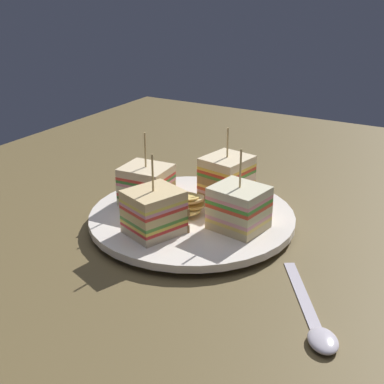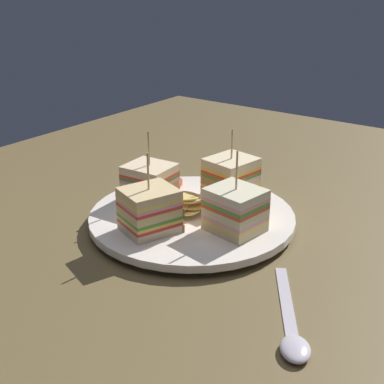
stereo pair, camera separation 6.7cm
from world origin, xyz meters
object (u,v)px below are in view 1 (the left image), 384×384
Objects in this scene: plate at (192,218)px; chip_pile at (184,203)px; sandwich_wedge_0 at (226,178)px; sandwich_wedge_2 at (154,212)px; spoon at (317,327)px; sandwich_wedge_1 at (146,185)px; sandwich_wedge_3 at (239,208)px.

chip_pile is (0.58, -0.84, 2.18)cm from plate.
sandwich_wedge_0 is at bearing 162.47° from chip_pile.
spoon is (6.34, 22.23, -4.05)cm from sandwich_wedge_2.
sandwich_wedge_0 is 11.16cm from sandwich_wedge_1.
sandwich_wedge_0 is 1.01× the size of sandwich_wedge_2.
plate is 2.69× the size of sandwich_wedge_2.
sandwich_wedge_3 is (-6.13, 8.25, -0.02)cm from sandwich_wedge_2.
sandwich_wedge_1 and sandwich_wedge_2 have the same top height.
sandwich_wedge_2 is at bearing -0.88° from sandwich_wedge_0.
spoon is (13.10, 28.07, -3.92)cm from sandwich_wedge_1.
sandwich_wedge_3 is (7.74, 5.50, -0.27)cm from sandwich_wedge_0.
sandwich_wedge_1 is at bearing -93.44° from chip_pile.
sandwich_wedge_1 is 0.99× the size of sandwich_wedge_2.
sandwich_wedge_3 is 0.70× the size of spoon.
plate is at bearing 124.74° from chip_pile.
sandwich_wedge_0 is at bearing 35.67° from sandwich_wedge_1.
sandwich_wedge_3 is 1.46× the size of chip_pile.
sandwich_wedge_3 is 7.96cm from chip_pile.
sandwich_wedge_0 is at bearing 167.54° from plate.
spoon is (20.21, 19.47, -4.30)cm from sandwich_wedge_0.
sandwich_wedge_1 reaches higher than spoon.
sandwich_wedge_1 is 31.22cm from spoon.
plate is 7.79cm from sandwich_wedge_1.
sandwich_wedge_1 is at bearing 61.35° from sandwich_wedge_2.
sandwich_wedge_1 is at bearing -147.10° from spoon.
sandwich_wedge_1 is (7.11, -8.59, -0.38)cm from sandwich_wedge_0.
spoon is (12.47, 13.98, -4.03)cm from sandwich_wedge_3.
sandwich_wedge_1 is 0.68× the size of spoon.
plate is at bearing 2.69° from sandwich_wedge_3.
chip_pile is (7.49, -2.36, -1.47)cm from sandwich_wedge_0.
plate reaches higher than spoon.
sandwich_wedge_0 is 28.40cm from spoon.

